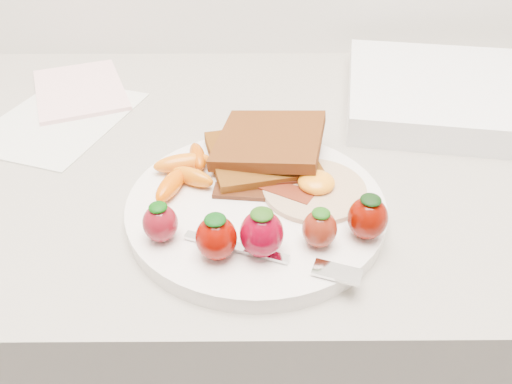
{
  "coord_description": "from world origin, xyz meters",
  "views": [
    {
      "loc": [
        0.0,
        1.15,
        1.24
      ],
      "look_at": [
        0.0,
        1.56,
        0.93
      ],
      "focal_mm": 35.0,
      "sensor_mm": 36.0,
      "label": 1
    }
  ],
  "objects": [
    {
      "name": "toast_upper",
      "position": [
        0.02,
        1.65,
        0.94
      ],
      "size": [
        0.14,
        0.14,
        0.03
      ],
      "primitive_type": "cube",
      "rotation": [
        0.0,
        -0.1,
        -0.2
      ],
      "color": "black",
      "rests_on": "toast_lower"
    },
    {
      "name": "strawberries",
      "position": [
        0.01,
        1.49,
        0.94
      ],
      "size": [
        0.23,
        0.06,
        0.05
      ],
      "color": "maroon",
      "rests_on": "plate"
    },
    {
      "name": "fork",
      "position": [
        0.02,
        1.47,
        0.92
      ],
      "size": [
        0.16,
        0.07,
        0.0
      ],
      "color": "white",
      "rests_on": "plate"
    },
    {
      "name": "toast_lower",
      "position": [
        0.01,
        1.63,
        0.93
      ],
      "size": [
        0.14,
        0.14,
        0.01
      ],
      "primitive_type": "cube",
      "rotation": [
        0.0,
        0.0,
        0.23
      ],
      "color": "#4A1B05",
      "rests_on": "plate"
    },
    {
      "name": "appliance",
      "position": [
        0.31,
        1.8,
        0.92
      ],
      "size": [
        0.38,
        0.32,
        0.04
      ],
      "primitive_type": "cube",
      "rotation": [
        0.0,
        0.0,
        -0.17
      ],
      "color": "white",
      "rests_on": "counter"
    },
    {
      "name": "paper_sheet",
      "position": [
        -0.27,
        1.76,
        0.9
      ],
      "size": [
        0.22,
        0.26,
        0.0
      ],
      "primitive_type": "cube",
      "rotation": [
        0.0,
        0.0,
        -0.33
      ],
      "color": "silver",
      "rests_on": "counter"
    },
    {
      "name": "plate",
      "position": [
        0.0,
        1.56,
        0.91
      ],
      "size": [
        0.27,
        0.27,
        0.02
      ],
      "primitive_type": "cylinder",
      "color": "white",
      "rests_on": "counter"
    },
    {
      "name": "counter",
      "position": [
        0.0,
        1.7,
        0.45
      ],
      "size": [
        2.0,
        0.6,
        0.9
      ],
      "primitive_type": "cube",
      "color": "gray",
      "rests_on": "ground"
    },
    {
      "name": "bacon_strips",
      "position": [
        0.01,
        1.58,
        0.92
      ],
      "size": [
        0.11,
        0.07,
        0.01
      ],
      "color": "black",
      "rests_on": "plate"
    },
    {
      "name": "baby_carrots",
      "position": [
        -0.07,
        1.6,
        0.93
      ],
      "size": [
        0.07,
        0.11,
        0.02
      ],
      "color": "orange",
      "rests_on": "plate"
    },
    {
      "name": "notepad",
      "position": [
        -0.26,
        1.85,
        0.91
      ],
      "size": [
        0.18,
        0.21,
        0.01
      ],
      "primitive_type": "cube",
      "rotation": [
        0.0,
        0.0,
        0.38
      ],
      "color": "#F9C3C5",
      "rests_on": "paper_sheet"
    },
    {
      "name": "fried_egg",
      "position": [
        0.07,
        1.58,
        0.92
      ],
      "size": [
        0.14,
        0.14,
        0.02
      ],
      "color": "beige",
      "rests_on": "plate"
    }
  ]
}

